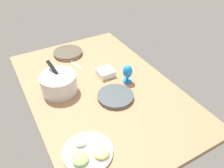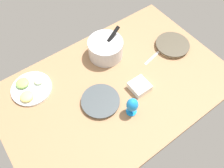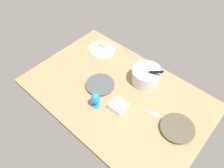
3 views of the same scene
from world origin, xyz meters
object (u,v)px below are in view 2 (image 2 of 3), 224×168
(dinner_plate_right, at_px, (172,45))
(mixing_bowl, at_px, (106,48))
(dinner_plate_left, at_px, (101,101))
(square_bowl_white, at_px, (140,86))
(fruit_platter, at_px, (30,88))
(hurricane_glass_blue, at_px, (132,105))

(dinner_plate_right, distance_m, mixing_bowl, 0.54)
(dinner_plate_left, relative_size, square_bowl_white, 2.06)
(dinner_plate_left, relative_size, fruit_platter, 0.93)
(dinner_plate_left, bearing_deg, fruit_platter, 132.33)
(mixing_bowl, relative_size, hurricane_glass_blue, 1.81)
(dinner_plate_right, xyz_separation_m, square_bowl_white, (-0.46, -0.15, 0.01))
(dinner_plate_right, height_order, fruit_platter, fruit_platter)
(mixing_bowl, bearing_deg, square_bowl_white, -88.49)
(dinner_plate_right, relative_size, mixing_bowl, 0.97)
(dinner_plate_left, bearing_deg, square_bowl_white, -13.97)
(mixing_bowl, bearing_deg, hurricane_glass_blue, -106.40)
(dinner_plate_right, xyz_separation_m, fruit_platter, (-1.08, 0.29, 0.00))
(dinner_plate_left, xyz_separation_m, mixing_bowl, (0.27, 0.32, 0.06))
(hurricane_glass_blue, bearing_deg, fruit_platter, 130.10)
(mixing_bowl, relative_size, fruit_platter, 0.97)
(hurricane_glass_blue, xyz_separation_m, square_bowl_white, (0.16, 0.11, -0.06))
(dinner_plate_left, height_order, mixing_bowl, mixing_bowl)
(mixing_bowl, bearing_deg, dinner_plate_right, -27.15)
(dinner_plate_left, relative_size, hurricane_glass_blue, 1.74)
(dinner_plate_right, relative_size, fruit_platter, 0.95)
(dinner_plate_left, relative_size, dinner_plate_right, 0.98)
(fruit_platter, bearing_deg, dinner_plate_right, -15.10)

